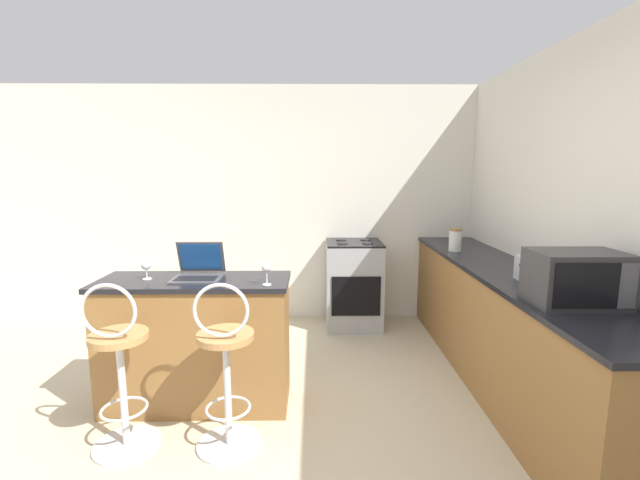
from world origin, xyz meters
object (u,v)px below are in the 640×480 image
object	(u,v)px
laptop	(199,269)
microwave	(576,278)
storage_jar	(455,240)
toaster	(536,270)
bar_stool_far	(226,370)
mug_white	(538,264)
stove_range	(354,284)
wine_glass_short	(146,266)
wine_glass_tall	(267,268)
bar_stool_near	(120,370)

from	to	relation	value
laptop	microwave	distance (m)	2.39
storage_jar	toaster	bearing A→B (deg)	-81.25
bar_stool_far	microwave	distance (m)	2.09
microwave	storage_jar	size ratio (longest dim) A/B	2.29
toaster	mug_white	xyz separation A→B (m)	(0.20, 0.36, -0.04)
laptop	stove_range	distance (m)	2.03
stove_range	wine_glass_short	distance (m)	2.30
toaster	mug_white	bearing A→B (deg)	60.52
bar_stool_far	storage_jar	xyz separation A→B (m)	(1.86, 1.55, 0.53)
microwave	toaster	size ratio (longest dim) A/B	1.92
bar_stool_far	wine_glass_short	distance (m)	0.97
wine_glass_tall	stove_range	bearing A→B (deg)	66.82
toaster	stove_range	bearing A→B (deg)	122.81
bar_stool_far	wine_glass_tall	bearing A→B (deg)	59.01
stove_range	laptop	bearing A→B (deg)	-129.52
stove_range	bar_stool_far	bearing A→B (deg)	-114.59
bar_stool_near	mug_white	xyz separation A→B (m)	(2.87, 0.76, 0.47)
bar_stool_far	stove_range	bearing A→B (deg)	65.41
bar_stool_far	laptop	size ratio (longest dim) A/B	3.20
bar_stool_far	wine_glass_tall	xyz separation A→B (m)	(0.21, 0.36, 0.54)
wine_glass_tall	wine_glass_short	bearing A→B (deg)	169.30
mug_white	wine_glass_short	world-z (taller)	wine_glass_short
wine_glass_tall	mug_white	bearing A→B (deg)	11.32
laptop	mug_white	distance (m)	2.54
bar_stool_far	mug_white	xyz separation A→B (m)	(2.24, 0.76, 0.47)
wine_glass_short	microwave	bearing A→B (deg)	-12.87
bar_stool_near	mug_white	world-z (taller)	bar_stool_near
bar_stool_far	stove_range	xyz separation A→B (m)	(0.95, 2.08, -0.04)
toaster	mug_white	size ratio (longest dim) A/B	2.64
laptop	microwave	size ratio (longest dim) A/B	0.68
bar_stool_far	wine_glass_tall	size ratio (longest dim) A/B	6.80
microwave	laptop	bearing A→B (deg)	164.06
storage_jar	wine_glass_tall	size ratio (longest dim) A/B	1.36
toaster	wine_glass_tall	xyz separation A→B (m)	(-1.82, -0.04, 0.03)
storage_jar	bar_stool_far	bearing A→B (deg)	-140.08
mug_white	stove_range	bearing A→B (deg)	134.34
mug_white	wine_glass_tall	distance (m)	2.07
laptop	stove_range	size ratio (longest dim) A/B	0.35
wine_glass_tall	wine_glass_short	world-z (taller)	wine_glass_tall
stove_range	wine_glass_short	bearing A→B (deg)	-135.60
microwave	toaster	distance (m)	0.49
toaster	wine_glass_tall	world-z (taller)	toaster
bar_stool_near	toaster	bearing A→B (deg)	8.50
mug_white	wine_glass_tall	bearing A→B (deg)	-168.68
stove_range	toaster	bearing A→B (deg)	-57.19
wine_glass_short	bar_stool_near	bearing A→B (deg)	-88.98
wine_glass_short	wine_glass_tall	bearing A→B (deg)	-10.70
wine_glass_tall	toaster	bearing A→B (deg)	1.36
wine_glass_tall	wine_glass_short	size ratio (longest dim) A/B	1.17
stove_range	wine_glass_tall	distance (m)	1.96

